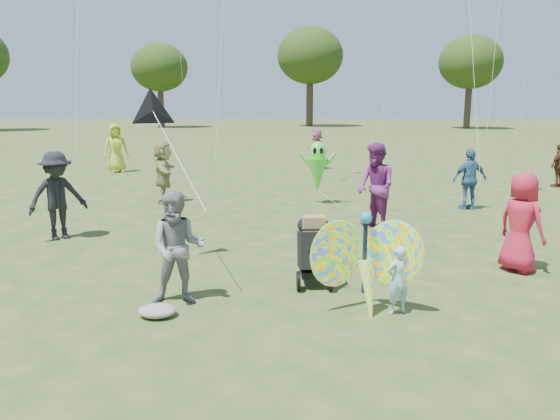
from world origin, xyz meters
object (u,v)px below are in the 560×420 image
object	(u,v)px
crowd_j	(316,149)
butterfly_kite	(366,265)
jogging_stroller	(314,245)
crowd_c	(470,179)
crowd_h	(559,165)
adult_man	(178,248)
crowd_a	(521,223)
crowd_d	(163,172)
crowd_e	(376,187)
child_girl	(398,280)
crowd_b	(57,196)
alien_kite	(317,169)
crowd_g	(116,148)

from	to	relation	value
crowd_j	butterfly_kite	size ratio (longest dim) A/B	0.98
jogging_stroller	butterfly_kite	bearing A→B (deg)	-65.53
crowd_c	crowd_h	xyz separation A→B (m)	(4.21, 3.91, -0.08)
adult_man	crowd_h	xyz separation A→B (m)	(10.48, 10.87, -0.08)
crowd_a	crowd_c	xyz separation A→B (m)	(0.85, 5.35, -0.03)
adult_man	crowd_d	size ratio (longest dim) A/B	0.93
adult_man	crowd_e	bearing A→B (deg)	46.93
adult_man	crowd_j	xyz separation A→B (m)	(2.62, 15.54, 0.05)
crowd_d	butterfly_kite	distance (m)	9.27
child_girl	crowd_j	bearing A→B (deg)	-114.48
crowd_b	jogging_stroller	distance (m)	5.82
crowd_c	alien_kite	distance (m)	4.03
crowd_a	crowd_g	bearing A→B (deg)	8.37
crowd_h	alien_kite	xyz separation A→B (m)	(-8.18, -3.22, 0.25)
crowd_d	crowd_h	world-z (taller)	crowd_d
crowd_e	butterfly_kite	bearing A→B (deg)	-35.57
alien_kite	adult_man	bearing A→B (deg)	-106.79
crowd_g	crowd_e	bearing A→B (deg)	-73.91
crowd_d	crowd_g	bearing A→B (deg)	18.82
crowd_c	jogging_stroller	xyz separation A→B (m)	(-4.33, -6.01, -0.19)
crowd_d	crowd_h	distance (m)	12.86
child_girl	butterfly_kite	xyz separation A→B (m)	(-0.42, 0.03, 0.20)
child_girl	crowd_d	bearing A→B (deg)	-84.07
crowd_j	adult_man	bearing A→B (deg)	-0.57
crowd_a	crowd_d	xyz separation A→B (m)	(-7.42, 6.15, 0.03)
crowd_b	crowd_d	bearing A→B (deg)	33.40
jogging_stroller	alien_kite	bearing A→B (deg)	83.37
crowd_d	butterfly_kite	xyz separation A→B (m)	(4.59, -8.05, -0.20)
crowd_g	crowd_h	bearing A→B (deg)	-38.61
crowd_b	crowd_h	xyz separation A→B (m)	(13.71, 7.26, -0.19)
crowd_j	butterfly_kite	world-z (taller)	crowd_j
child_girl	crowd_g	distance (m)	17.01
crowd_d	crowd_g	world-z (taller)	crowd_g
crowd_b	crowd_h	distance (m)	15.51
adult_man	jogging_stroller	bearing A→B (deg)	19.74
crowd_a	crowd_h	xyz separation A→B (m)	(5.06, 9.26, -0.11)
child_girl	alien_kite	size ratio (longest dim) A/B	0.54
crowd_e	crowd_h	bearing A→B (deg)	106.17
butterfly_kite	crowd_d	bearing A→B (deg)	119.71
crowd_b	crowd_h	size ratio (longest dim) A/B	1.26
crowd_c	butterfly_kite	distance (m)	8.13
crowd_d	crowd_j	bearing A→B (deg)	-39.25
child_girl	crowd_a	distance (m)	3.10
jogging_stroller	crowd_g	bearing A→B (deg)	115.26
adult_man	crowd_j	world-z (taller)	crowd_j
crowd_d	crowd_h	xyz separation A→B (m)	(12.48, 3.12, -0.14)
crowd_e	adult_man	bearing A→B (deg)	-62.61
butterfly_kite	crowd_h	bearing A→B (deg)	54.76
adult_man	crowd_d	distance (m)	8.00
crowd_a	jogging_stroller	xyz separation A→B (m)	(-3.48, -0.66, -0.22)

